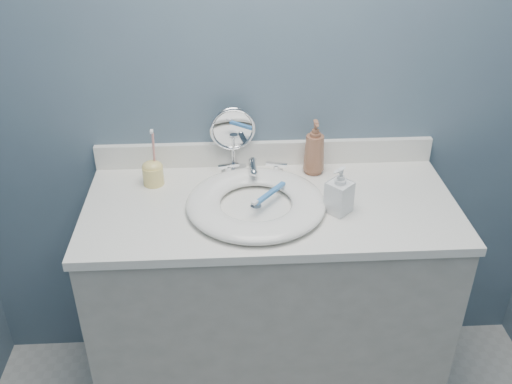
{
  "coord_description": "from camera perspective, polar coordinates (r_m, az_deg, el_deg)",
  "views": [
    {
      "loc": [
        -0.14,
        -0.6,
        1.88
      ],
      "look_at": [
        -0.05,
        0.94,
        0.94
      ],
      "focal_mm": 40.0,
      "sensor_mm": 36.0,
      "label": 1
    }
  ],
  "objects": [
    {
      "name": "drain",
      "position": [
        1.84,
        -0.01,
        -1.49
      ],
      "size": [
        0.04,
        0.04,
        0.01
      ],
      "primitive_type": "cylinder",
      "color": "silver",
      "rests_on": "countertop"
    },
    {
      "name": "faucet",
      "position": [
        2.0,
        -0.33,
        2.15
      ],
      "size": [
        0.25,
        0.13,
        0.07
      ],
      "color": "silver",
      "rests_on": "countertop"
    },
    {
      "name": "toothbrush_holder",
      "position": [
        1.98,
        -10.27,
        1.99
      ],
      "size": [
        0.07,
        0.07,
        0.21
      ],
      "rotation": [
        0.0,
        0.0,
        0.41
      ],
      "color": "#F8DE7C",
      "rests_on": "countertop"
    },
    {
      "name": "countertop",
      "position": [
        1.88,
        1.46,
        -1.43
      ],
      "size": [
        1.22,
        0.57,
        0.03
      ],
      "primitive_type": "cube",
      "color": "white",
      "rests_on": "vanity_cabinet"
    },
    {
      "name": "backsplash",
      "position": [
        2.08,
        0.91,
        3.9
      ],
      "size": [
        1.22,
        0.02,
        0.09
      ],
      "primitive_type": "cube",
      "color": "white",
      "rests_on": "countertop"
    },
    {
      "name": "basin",
      "position": [
        1.83,
        -0.01,
        -1.09
      ],
      "size": [
        0.45,
        0.45,
        0.04
      ],
      "primitive_type": null,
      "color": "white",
      "rests_on": "countertop"
    },
    {
      "name": "soap_bottle_amber",
      "position": [
        2.01,
        5.88,
        4.47
      ],
      "size": [
        0.08,
        0.08,
        0.2
      ],
      "primitive_type": "imported",
      "rotation": [
        0.0,
        0.0,
        -0.01
      ],
      "color": "#915C41",
      "rests_on": "countertop"
    },
    {
      "name": "makeup_mirror",
      "position": [
        2.01,
        -2.33,
        5.62
      ],
      "size": [
        0.16,
        0.09,
        0.24
      ],
      "rotation": [
        0.0,
        0.0,
        0.11
      ],
      "color": "silver",
      "rests_on": "countertop"
    },
    {
      "name": "vanity_cabinet",
      "position": [
        2.15,
        1.3,
        -11.34
      ],
      "size": [
        1.2,
        0.55,
        0.85
      ],
      "primitive_type": "cube",
      "color": "#B5AFA5",
      "rests_on": "ground"
    },
    {
      "name": "toothbrush_lying",
      "position": [
        1.83,
        1.32,
        -0.21
      ],
      "size": [
        0.12,
        0.14,
        0.02
      ],
      "rotation": [
        0.0,
        0.0,
        0.89
      ],
      "color": "#387CC7",
      "rests_on": "basin"
    },
    {
      "name": "soap_bottle_clear",
      "position": [
        1.8,
        8.36,
        0.2
      ],
      "size": [
        0.1,
        0.1,
        0.16
      ],
      "primitive_type": "imported",
      "rotation": [
        0.0,
        0.0,
        -0.81
      ],
      "color": "white",
      "rests_on": "countertop"
    },
    {
      "name": "back_wall",
      "position": [
        1.97,
        0.95,
        11.16
      ],
      "size": [
        2.2,
        0.02,
        2.4
      ],
      "primitive_type": "cube",
      "color": "slate",
      "rests_on": "ground"
    }
  ]
}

